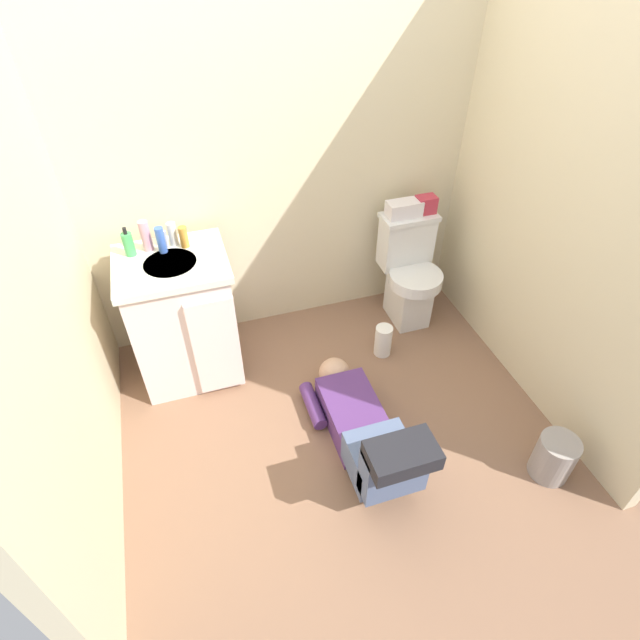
% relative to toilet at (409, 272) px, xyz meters
% --- Properties ---
extents(ground_plane, '(2.85, 2.97, 0.04)m').
position_rel_toilet_xyz_m(ground_plane, '(-0.78, -0.72, -0.39)').
color(ground_plane, '#835F47').
extents(wall_back, '(2.51, 0.08, 2.40)m').
position_rel_toilet_xyz_m(wall_back, '(-0.78, 0.30, 0.83)').
color(wall_back, beige).
rests_on(wall_back, ground_plane).
extents(wall_left, '(0.08, 1.97, 2.40)m').
position_rel_toilet_xyz_m(wall_left, '(-1.99, -0.72, 0.83)').
color(wall_left, beige).
rests_on(wall_left, ground_plane).
extents(wall_right, '(0.08, 1.97, 2.40)m').
position_rel_toilet_xyz_m(wall_right, '(0.44, -0.72, 0.83)').
color(wall_right, beige).
rests_on(wall_right, ground_plane).
extents(toilet, '(0.36, 0.46, 0.75)m').
position_rel_toilet_xyz_m(toilet, '(0.00, 0.00, 0.00)').
color(toilet, silver).
rests_on(toilet, ground_plane).
extents(vanity_cabinet, '(0.60, 0.53, 0.82)m').
position_rel_toilet_xyz_m(vanity_cabinet, '(-1.49, -0.08, 0.05)').
color(vanity_cabinet, silver).
rests_on(vanity_cabinet, ground_plane).
extents(faucet, '(0.02, 0.02, 0.10)m').
position_rel_toilet_xyz_m(faucet, '(-1.49, 0.07, 0.50)').
color(faucet, silver).
rests_on(faucet, vanity_cabinet).
extents(person_plumber, '(0.39, 1.06, 0.52)m').
position_rel_toilet_xyz_m(person_plumber, '(-0.69, -0.99, -0.19)').
color(person_plumber, '#512D6B').
rests_on(person_plumber, ground_plane).
extents(tissue_box, '(0.22, 0.11, 0.10)m').
position_rel_toilet_xyz_m(tissue_box, '(-0.05, 0.09, 0.43)').
color(tissue_box, silver).
rests_on(tissue_box, toilet).
extents(toiletry_bag, '(0.12, 0.09, 0.11)m').
position_rel_toilet_xyz_m(toiletry_bag, '(0.10, 0.09, 0.44)').
color(toiletry_bag, '#B22D3F').
rests_on(toiletry_bag, toilet).
extents(soap_dispenser, '(0.06, 0.06, 0.17)m').
position_rel_toilet_xyz_m(soap_dispenser, '(-1.68, 0.05, 0.52)').
color(soap_dispenser, '#43A457').
rests_on(soap_dispenser, vanity_cabinet).
extents(bottle_pink, '(0.05, 0.05, 0.17)m').
position_rel_toilet_xyz_m(bottle_pink, '(-1.59, 0.07, 0.54)').
color(bottle_pink, pink).
rests_on(bottle_pink, vanity_cabinet).
extents(bottle_blue, '(0.05, 0.05, 0.15)m').
position_rel_toilet_xyz_m(bottle_blue, '(-1.51, 0.02, 0.53)').
color(bottle_blue, '#3A60BC').
rests_on(bottle_blue, vanity_cabinet).
extents(bottle_white, '(0.05, 0.05, 0.13)m').
position_rel_toilet_xyz_m(bottle_white, '(-1.45, 0.08, 0.52)').
color(bottle_white, white).
rests_on(bottle_white, vanity_cabinet).
extents(bottle_amber, '(0.05, 0.05, 0.12)m').
position_rel_toilet_xyz_m(bottle_amber, '(-1.40, 0.04, 0.51)').
color(bottle_amber, '#C68531').
rests_on(bottle_amber, vanity_cabinet).
extents(trash_can, '(0.20, 0.20, 0.26)m').
position_rel_toilet_xyz_m(trash_can, '(0.18, -1.40, -0.24)').
color(trash_can, gray).
rests_on(trash_can, ground_plane).
extents(paper_towel_roll, '(0.11, 0.11, 0.22)m').
position_rel_toilet_xyz_m(paper_towel_roll, '(-0.30, -0.32, -0.26)').
color(paper_towel_roll, white).
rests_on(paper_towel_roll, ground_plane).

